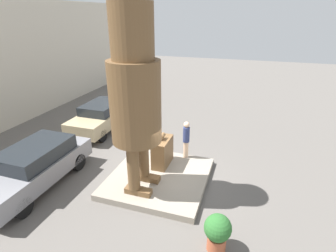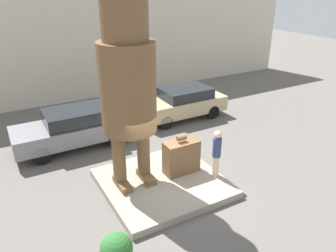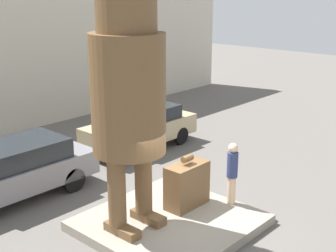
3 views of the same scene
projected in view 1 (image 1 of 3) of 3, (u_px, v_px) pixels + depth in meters
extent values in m
plane|color=#605B56|center=(159.00, 180.00, 9.92)|extent=(60.00, 60.00, 0.00)
cube|color=gray|center=(159.00, 178.00, 9.88)|extent=(3.66, 3.54, 0.23)
cube|color=brown|center=(138.00, 191.00, 8.78)|extent=(0.31, 0.91, 0.20)
cube|color=brown|center=(148.00, 178.00, 9.49)|extent=(0.31, 0.91, 0.20)
cylinder|color=brown|center=(133.00, 167.00, 8.47)|extent=(0.40, 0.40, 1.59)
cylinder|color=brown|center=(143.00, 155.00, 9.18)|extent=(0.40, 0.40, 1.59)
cylinder|color=brown|center=(135.00, 102.00, 8.00)|extent=(1.59, 1.59, 2.56)
cylinder|color=brown|center=(132.00, 31.00, 7.19)|extent=(1.25, 1.25, 1.54)
cube|color=brown|center=(162.00, 152.00, 10.33)|extent=(1.14, 0.55, 1.11)
cylinder|color=brown|center=(162.00, 136.00, 10.05)|extent=(0.31, 0.17, 0.17)
cylinder|color=beige|center=(186.00, 149.00, 10.93)|extent=(0.21, 0.21, 0.72)
cylinder|color=navy|center=(186.00, 135.00, 10.66)|extent=(0.27, 0.27, 0.64)
sphere|color=beige|center=(187.00, 125.00, 10.49)|extent=(0.24, 0.24, 0.24)
cube|color=gray|center=(34.00, 170.00, 9.35)|extent=(4.54, 1.76, 0.67)
cube|color=#1E2328|center=(36.00, 152.00, 9.31)|extent=(2.49, 1.59, 0.52)
cylinder|color=black|center=(23.00, 207.00, 8.03)|extent=(0.68, 0.18, 0.68)
cylinder|color=black|center=(79.00, 162.00, 10.48)|extent=(0.68, 0.18, 0.68)
cylinder|color=black|center=(46.00, 156.00, 10.93)|extent=(0.68, 0.18, 0.68)
cube|color=tan|center=(101.00, 118.00, 14.01)|extent=(4.12, 1.75, 0.68)
cube|color=#1E2328|center=(102.00, 107.00, 13.96)|extent=(2.27, 1.58, 0.46)
cylinder|color=black|center=(102.00, 136.00, 12.80)|extent=(0.63, 0.18, 0.63)
cylinder|color=black|center=(75.00, 132.00, 13.25)|extent=(0.63, 0.18, 0.63)
cylinder|color=black|center=(126.00, 118.00, 15.04)|extent=(0.63, 0.18, 0.63)
cylinder|color=black|center=(102.00, 115.00, 15.48)|extent=(0.63, 0.18, 0.63)
cylinder|color=#AD5638|center=(216.00, 243.00, 6.94)|extent=(0.50, 0.50, 0.43)
sphere|color=#2D6B2D|center=(218.00, 228.00, 6.73)|extent=(0.72, 0.72, 0.72)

